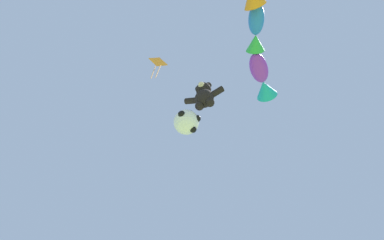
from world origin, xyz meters
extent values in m
ellipsoid|color=black|center=(0.90, 7.02, 9.76)|extent=(0.77, 0.66, 0.94)
sphere|color=black|center=(0.90, 7.02, 10.46)|extent=(0.64, 0.64, 0.64)
sphere|color=beige|center=(0.90, 6.75, 10.41)|extent=(0.27, 0.27, 0.27)
sphere|color=black|center=(0.67, 7.02, 10.71)|extent=(0.26, 0.26, 0.26)
cylinder|color=black|center=(0.35, 7.02, 9.93)|extent=(0.56, 0.25, 0.44)
sphere|color=black|center=(0.69, 7.02, 9.32)|extent=(0.35, 0.35, 0.35)
sphere|color=black|center=(1.14, 7.02, 10.71)|extent=(0.26, 0.26, 0.26)
cylinder|color=black|center=(1.46, 7.02, 9.93)|extent=(0.56, 0.25, 0.44)
sphere|color=black|center=(1.11, 7.02, 9.32)|extent=(0.35, 0.35, 0.35)
sphere|color=white|center=(0.12, 7.13, 8.71)|extent=(0.94, 0.94, 0.94)
sphere|color=black|center=(0.55, 7.13, 8.71)|extent=(0.26, 0.26, 0.26)
sphere|color=black|center=(0.02, 7.42, 9.01)|extent=(0.26, 0.26, 0.26)
sphere|color=black|center=(0.12, 6.70, 8.64)|extent=(0.26, 0.26, 0.26)
sphere|color=black|center=(0.32, 7.28, 8.36)|extent=(0.26, 0.26, 0.26)
ellipsoid|color=purple|center=(3.37, 7.55, 11.69)|extent=(0.81, 1.47, 0.65)
cone|color=#19ADB2|center=(3.40, 8.67, 11.69)|extent=(0.98, 0.82, 0.96)
sphere|color=black|center=(3.36, 7.08, 11.86)|extent=(0.17, 0.17, 0.17)
ellipsoid|color=blue|center=(3.80, 5.56, 11.96)|extent=(0.96, 1.38, 0.54)
cone|color=green|center=(3.54, 6.49, 11.96)|extent=(0.96, 0.88, 0.80)
sphere|color=black|center=(3.91, 5.17, 12.10)|extent=(0.14, 0.14, 0.14)
cube|color=orange|center=(-1.12, 6.17, 13.41)|extent=(0.77, 0.71, 1.03)
cylinder|color=orange|center=(-1.25, 6.19, 12.32)|extent=(0.03, 0.09, 1.52)
cylinder|color=orange|center=(-0.99, 6.20, 12.23)|extent=(0.03, 0.16, 1.70)
camera|label=1|loc=(2.33, 2.16, 1.05)|focal=24.00mm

